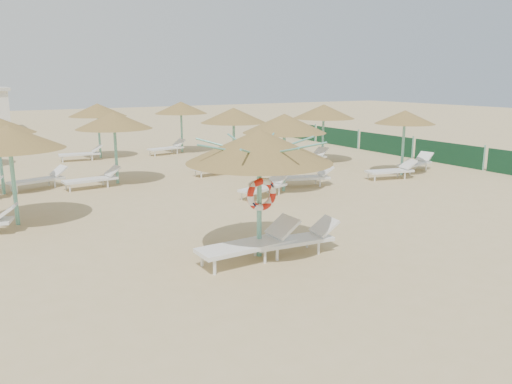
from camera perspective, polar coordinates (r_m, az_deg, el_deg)
ground at (r=11.41m, az=-0.24°, el=-7.15°), size 120.00×120.00×0.00m
main_palapa at (r=10.74m, az=0.38°, el=5.22°), size 3.18×3.18×2.85m
lounger_main_a at (r=10.91m, az=-0.46°, el=-5.84°), size 2.36×0.78×0.85m
lounger_main_b at (r=11.41m, az=4.75°, el=-5.32°), size 2.10×0.81×0.74m
palapa_field at (r=20.94m, az=-10.03°, el=8.30°), size 19.85×13.99×2.72m
windbreak_fence at (r=27.53m, az=14.58°, el=5.32°), size 0.08×19.84×1.10m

